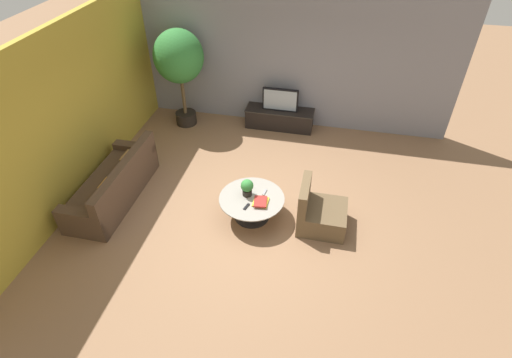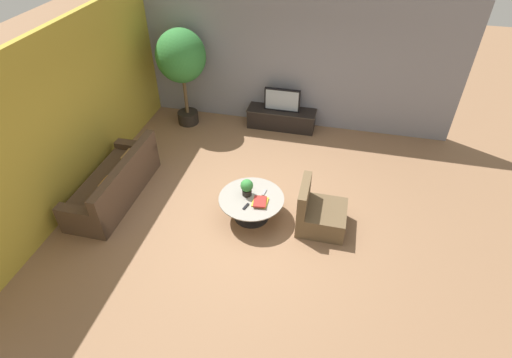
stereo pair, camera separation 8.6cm
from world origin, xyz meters
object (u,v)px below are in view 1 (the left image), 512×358
object	(u,v)px
television	(280,100)
coffee_table	(252,203)
potted_palm_tall	(179,60)
armchair_wicker	(319,213)
media_console	(280,118)
potted_plant_tabletop	(247,187)
couch_by_wall	(115,186)

from	to	relation	value
television	coffee_table	world-z (taller)	television
potted_palm_tall	armchair_wicker	bearing A→B (deg)	-38.93
coffee_table	armchair_wicker	size ratio (longest dim) A/B	1.31
armchair_wicker	coffee_table	bearing A→B (deg)	91.97
coffee_table	potted_palm_tall	xyz separation A→B (m)	(-2.24, 2.79, 1.27)
media_console	television	size ratio (longest dim) A/B	1.95
potted_palm_tall	potted_plant_tabletop	xyz separation A→B (m)	(2.15, -2.73, -0.97)
television	armchair_wicker	world-z (taller)	television
armchair_wicker	potted_plant_tabletop	distance (m)	1.30
television	coffee_table	size ratio (longest dim) A/B	0.72
armchair_wicker	potted_plant_tabletop	size ratio (longest dim) A/B	2.74
media_console	television	bearing A→B (deg)	-90.00
potted_palm_tall	television	bearing A→B (deg)	7.85
media_console	armchair_wicker	xyz separation A→B (m)	(1.21, -3.06, 0.04)
couch_by_wall	potted_plant_tabletop	xyz separation A→B (m)	(2.48, 0.11, 0.32)
coffee_table	potted_plant_tabletop	size ratio (longest dim) A/B	3.59
media_console	couch_by_wall	world-z (taller)	couch_by_wall
armchair_wicker	couch_by_wall	bearing A→B (deg)	91.33
potted_palm_tall	potted_plant_tabletop	world-z (taller)	potted_palm_tall
media_console	coffee_table	size ratio (longest dim) A/B	1.40
media_console	potted_plant_tabletop	xyz separation A→B (m)	(-0.05, -3.03, 0.37)
media_console	coffee_table	distance (m)	3.10
couch_by_wall	armchair_wicker	world-z (taller)	armchair_wicker
coffee_table	potted_plant_tabletop	distance (m)	0.32
armchair_wicker	potted_palm_tall	bearing A→B (deg)	51.07
couch_by_wall	armchair_wicker	size ratio (longest dim) A/B	2.54
armchair_wicker	potted_palm_tall	xyz separation A→B (m)	(-3.41, 2.75, 1.31)
potted_palm_tall	potted_plant_tabletop	distance (m)	3.61
armchair_wicker	potted_plant_tabletop	world-z (taller)	armchair_wicker
armchair_wicker	media_console	bearing A→B (deg)	21.52
television	potted_palm_tall	xyz separation A→B (m)	(-2.20, -0.30, 0.87)
media_console	potted_palm_tall	world-z (taller)	potted_palm_tall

